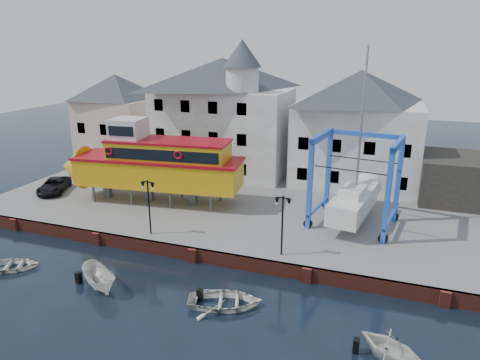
% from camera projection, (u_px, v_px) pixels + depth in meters
% --- Properties ---
extents(ground, '(140.00, 140.00, 0.00)m').
position_uv_depth(ground, '(193.00, 262.00, 29.82)').
color(ground, black).
rests_on(ground, ground).
extents(hardstanding, '(44.00, 22.00, 1.00)m').
position_uv_depth(hardstanding, '(244.00, 203.00, 39.56)').
color(hardstanding, slate).
rests_on(hardstanding, ground).
extents(quay_wall, '(44.00, 0.47, 1.00)m').
position_uv_depth(quay_wall, '(193.00, 254.00, 29.77)').
color(quay_wall, maroon).
rests_on(quay_wall, ground).
extents(building_pink, '(8.00, 7.00, 10.30)m').
position_uv_depth(building_pink, '(118.00, 120.00, 49.89)').
color(building_pink, '#D3A994').
rests_on(building_pink, hardstanding).
extents(building_white_main, '(14.00, 8.30, 14.00)m').
position_uv_depth(building_white_main, '(224.00, 115.00, 45.70)').
color(building_white_main, '#B8B7B3').
rests_on(building_white_main, hardstanding).
extents(building_white_right, '(12.00, 8.00, 11.20)m').
position_uv_depth(building_white_right, '(357.00, 129.00, 42.05)').
color(building_white_right, '#B8B7B3').
rests_on(building_white_right, hardstanding).
extents(shed_dark, '(8.00, 7.00, 4.00)m').
position_uv_depth(shed_dark, '(467.00, 179.00, 38.16)').
color(shed_dark, black).
rests_on(shed_dark, hardstanding).
extents(lamp_post_left, '(1.12, 0.32, 4.20)m').
position_uv_depth(lamp_post_left, '(148.00, 193.00, 30.92)').
color(lamp_post_left, black).
rests_on(lamp_post_left, hardstanding).
extents(lamp_post_right, '(1.12, 0.32, 4.20)m').
position_uv_depth(lamp_post_right, '(283.00, 210.00, 27.74)').
color(lamp_post_right, black).
rests_on(lamp_post_right, hardstanding).
extents(tour_boat, '(17.34, 5.93, 7.40)m').
position_uv_depth(tour_boat, '(148.00, 163.00, 37.70)').
color(tour_boat, '#59595E').
rests_on(tour_boat, hardstanding).
extents(travel_lift, '(6.95, 9.15, 13.46)m').
position_uv_depth(travel_lift, '(356.00, 194.00, 33.57)').
color(travel_lift, blue).
rests_on(travel_lift, hardstanding).
extents(van, '(3.82, 5.10, 1.29)m').
position_uv_depth(van, '(54.00, 185.00, 40.81)').
color(van, black).
rests_on(van, hardstanding).
extents(motorboat_a, '(3.95, 3.28, 1.46)m').
position_uv_depth(motorboat_a, '(100.00, 287.00, 26.64)').
color(motorboat_a, silver).
rests_on(motorboat_a, ground).
extents(motorboat_b, '(4.99, 4.19, 0.89)m').
position_uv_depth(motorboat_b, '(225.00, 306.00, 24.76)').
color(motorboat_b, silver).
rests_on(motorboat_b, ground).
extents(motorboat_c, '(4.09, 3.90, 1.68)m').
position_uv_depth(motorboat_c, '(390.00, 360.00, 20.51)').
color(motorboat_c, silver).
rests_on(motorboat_c, ground).
extents(motorboat_d, '(4.34, 3.89, 0.74)m').
position_uv_depth(motorboat_d, '(11.00, 269.00, 28.85)').
color(motorboat_d, silver).
rests_on(motorboat_d, ground).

